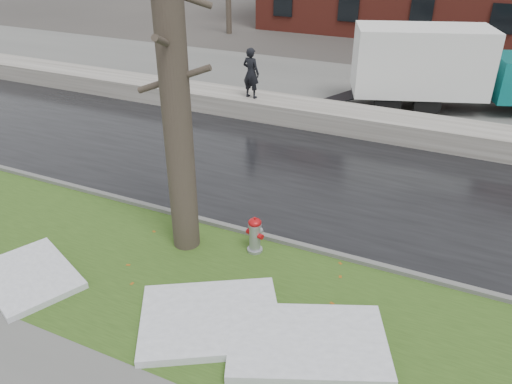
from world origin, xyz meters
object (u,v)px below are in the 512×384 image
at_px(box_truck, 447,68).
at_px(worker, 251,73).
at_px(fire_hydrant, 255,233).
at_px(tree, 174,83).

relative_size(box_truck, worker, 5.11).
height_order(box_truck, worker, box_truck).
height_order(fire_hydrant, worker, worker).
height_order(fire_hydrant, tree, tree).
height_order(fire_hydrant, box_truck, box_truck).
xyz_separation_m(fire_hydrant, tree, (-1.58, -0.39, 3.36)).
bearing_deg(fire_hydrant, box_truck, 91.30).
distance_m(fire_hydrant, tree, 3.73).
height_order(tree, worker, tree).
xyz_separation_m(fire_hydrant, box_truck, (2.59, 11.88, 1.17)).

